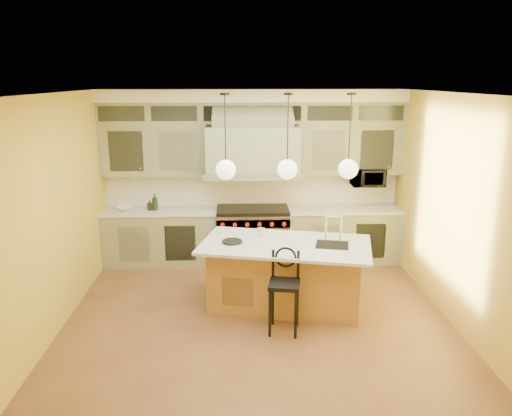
{
  "coord_description": "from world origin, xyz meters",
  "views": [
    {
      "loc": [
        -0.25,
        -5.94,
        3.07
      ],
      "look_at": [
        0.0,
        0.7,
        1.34
      ],
      "focal_mm": 35.0,
      "sensor_mm": 36.0,
      "label": 1
    }
  ],
  "objects_px": {
    "kitchen_island": "(286,273)",
    "counter_stool": "(284,286)",
    "microwave": "(368,177)",
    "range": "(253,235)"
  },
  "relations": [
    {
      "from": "kitchen_island",
      "to": "microwave",
      "type": "bearing_deg",
      "value": 62.16
    },
    {
      "from": "range",
      "to": "counter_stool",
      "type": "height_order",
      "value": "counter_stool"
    },
    {
      "from": "range",
      "to": "microwave",
      "type": "bearing_deg",
      "value": 3.12
    },
    {
      "from": "kitchen_island",
      "to": "counter_stool",
      "type": "xyz_separation_m",
      "value": [
        -0.09,
        -0.72,
        0.13
      ]
    },
    {
      "from": "range",
      "to": "kitchen_island",
      "type": "xyz_separation_m",
      "value": [
        0.4,
        -1.7,
        -0.01
      ]
    },
    {
      "from": "microwave",
      "to": "range",
      "type": "bearing_deg",
      "value": -176.88
    },
    {
      "from": "kitchen_island",
      "to": "range",
      "type": "bearing_deg",
      "value": 116.17
    },
    {
      "from": "counter_stool",
      "to": "range",
      "type": "bearing_deg",
      "value": 107.71
    },
    {
      "from": "kitchen_island",
      "to": "counter_stool",
      "type": "bearing_deg",
      "value": -84.34
    },
    {
      "from": "kitchen_island",
      "to": "microwave",
      "type": "relative_size",
      "value": 4.54
    }
  ]
}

